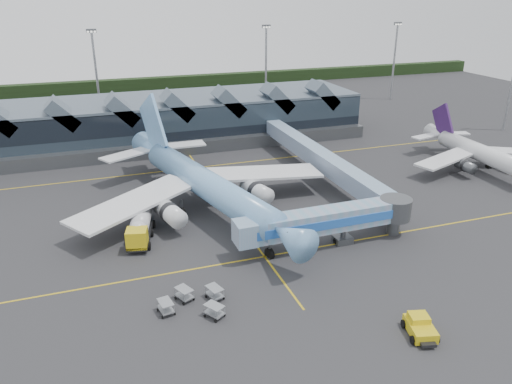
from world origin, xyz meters
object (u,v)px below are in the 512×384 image
object	(u,v)px
main_airliner	(202,182)
fuel_truck	(141,224)
pushback_tug	(420,327)
regional_jet	(479,152)
jet_bridge	(337,219)

from	to	relation	value
main_airliner	fuel_truck	world-z (taller)	main_airliner
fuel_truck	pushback_tug	size ratio (longest dim) A/B	2.32
regional_jet	jet_bridge	xyz separation A→B (m)	(-38.81, -17.53, 0.27)
main_airliner	pushback_tug	world-z (taller)	main_airliner
main_airliner	pushback_tug	size ratio (longest dim) A/B	10.42
main_airliner	regional_jet	distance (m)	52.67
main_airliner	jet_bridge	world-z (taller)	main_airliner
jet_bridge	fuel_truck	size ratio (longest dim) A/B	2.37
fuel_truck	pushback_tug	xyz separation A→B (m)	(22.92, -29.88, -1.14)
jet_bridge	fuel_truck	bearing A→B (deg)	155.99
main_airliner	pushback_tug	distance (m)	38.59
pushback_tug	fuel_truck	bearing A→B (deg)	142.23
fuel_truck	pushback_tug	bearing A→B (deg)	-38.65
main_airliner	jet_bridge	bearing A→B (deg)	-64.75
jet_bridge	pushback_tug	bearing A→B (deg)	-93.63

